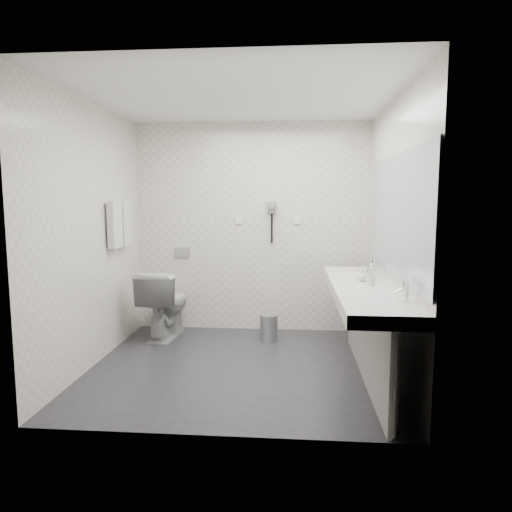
{
  "coord_description": "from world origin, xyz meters",
  "views": [
    {
      "loc": [
        0.5,
        -4.16,
        1.57
      ],
      "look_at": [
        0.15,
        0.15,
        1.05
      ],
      "focal_mm": 31.8,
      "sensor_mm": 36.0,
      "label": 1
    }
  ],
  "objects": [
    {
      "name": "soap_bottle_a",
      "position": [
        1.18,
        -0.25,
        0.9
      ],
      "size": [
        0.06,
        0.06,
        0.1
      ],
      "primitive_type": "imported",
      "rotation": [
        0.0,
        0.0,
        0.44
      ],
      "color": "silver",
      "rests_on": "vanity_counter"
    },
    {
      "name": "mirror",
      "position": [
        1.39,
        -0.2,
        1.45
      ],
      "size": [
        0.02,
        2.2,
        1.05
      ],
      "primitive_type": "cube",
      "color": "#B2BCC6",
      "rests_on": "wall_right"
    },
    {
      "name": "pedal_bin",
      "position": [
        0.24,
        0.83,
        0.14
      ],
      "size": [
        0.27,
        0.27,
        0.29
      ],
      "primitive_type": "cylinder",
      "rotation": [
        0.0,
        0.0,
        -0.42
      ],
      "color": "#B2B5BA",
      "rests_on": "floor"
    },
    {
      "name": "basin_far",
      "position": [
        1.12,
        0.45,
        0.83
      ],
      "size": [
        0.4,
        0.31,
        0.05
      ],
      "primitive_type": "ellipsoid",
      "color": "white",
      "rests_on": "vanity_counter"
    },
    {
      "name": "dryer_barrel",
      "position": [
        0.25,
        1.2,
        1.53
      ],
      "size": [
        0.08,
        0.14,
        0.08
      ],
      "primitive_type": "cylinder",
      "rotation": [
        1.57,
        0.0,
        0.0
      ],
      "color": "gray",
      "rests_on": "dryer_cradle"
    },
    {
      "name": "switch_plate_b",
      "position": [
        0.55,
        1.29,
        1.35
      ],
      "size": [
        0.09,
        0.02,
        0.09
      ],
      "primitive_type": "cube",
      "color": "white",
      "rests_on": "wall_back"
    },
    {
      "name": "glass_left",
      "position": [
        1.23,
        -0.01,
        0.9
      ],
      "size": [
        0.07,
        0.07,
        0.1
      ],
      "primitive_type": "cylinder",
      "rotation": [
        0.0,
        0.0,
        -0.39
      ],
      "color": "silver",
      "rests_on": "vanity_counter"
    },
    {
      "name": "towel_near",
      "position": [
        -1.34,
        0.41,
        1.33
      ],
      "size": [
        0.07,
        0.24,
        0.48
      ],
      "primitive_type": "cube",
      "color": "silver",
      "rests_on": "towel_rail"
    },
    {
      "name": "faucet_near",
      "position": [
        1.32,
        -0.85,
        0.92
      ],
      "size": [
        0.04,
        0.04,
        0.15
      ],
      "primitive_type": "cylinder",
      "color": "silver",
      "rests_on": "vanity_counter"
    },
    {
      "name": "towel_far",
      "position": [
        -1.34,
        0.69,
        1.33
      ],
      "size": [
        0.07,
        0.24,
        0.48
      ],
      "primitive_type": "cube",
      "color": "silver",
      "rests_on": "towel_rail"
    },
    {
      "name": "faucet_far",
      "position": [
        1.32,
        0.45,
        0.92
      ],
      "size": [
        0.04,
        0.04,
        0.15
      ],
      "primitive_type": "cylinder",
      "color": "silver",
      "rests_on": "vanity_counter"
    },
    {
      "name": "bin_lid",
      "position": [
        0.24,
        0.83,
        0.29
      ],
      "size": [
        0.2,
        0.2,
        0.02
      ],
      "primitive_type": "cylinder",
      "color": "#B2B5BA",
      "rests_on": "pedal_bin"
    },
    {
      "name": "vanity_post_far",
      "position": [
        1.18,
        0.84,
        0.38
      ],
      "size": [
        0.06,
        0.06,
        0.75
      ],
      "primitive_type": "cylinder",
      "color": "silver",
      "rests_on": "floor"
    },
    {
      "name": "flush_plate",
      "position": [
        -0.85,
        1.29,
        0.95
      ],
      "size": [
        0.18,
        0.02,
        0.12
      ],
      "primitive_type": "cube",
      "color": "#B2B5BA",
      "rests_on": "wall_back"
    },
    {
      "name": "basin_near",
      "position": [
        1.12,
        -0.85,
        0.83
      ],
      "size": [
        0.4,
        0.31,
        0.05
      ],
      "primitive_type": "ellipsoid",
      "color": "white",
      "rests_on": "vanity_counter"
    },
    {
      "name": "floor",
      "position": [
        0.0,
        0.0,
        0.0
      ],
      "size": [
        2.8,
        2.8,
        0.0
      ],
      "primitive_type": "plane",
      "color": "#27262B",
      "rests_on": "ground"
    },
    {
      "name": "toilet",
      "position": [
        -0.97,
        0.89,
        0.4
      ],
      "size": [
        0.51,
        0.82,
        0.79
      ],
      "primitive_type": "imported",
      "rotation": [
        0.0,
        0.0,
        3.05
      ],
      "color": "white",
      "rests_on": "floor"
    },
    {
      "name": "wall_left",
      "position": [
        -1.4,
        0.0,
        1.25
      ],
      "size": [
        0.0,
        2.6,
        2.6
      ],
      "primitive_type": "plane",
      "rotation": [
        1.57,
        0.0,
        1.57
      ],
      "color": "silver",
      "rests_on": "floor"
    },
    {
      "name": "vanity_post_near",
      "position": [
        1.18,
        -1.24,
        0.38
      ],
      "size": [
        0.06,
        0.06,
        0.75
      ],
      "primitive_type": "cylinder",
      "color": "silver",
      "rests_on": "floor"
    },
    {
      "name": "dryer_cradle",
      "position": [
        0.25,
        1.27,
        1.5
      ],
      "size": [
        0.1,
        0.04,
        0.14
      ],
      "primitive_type": "cube",
      "color": "gray",
      "rests_on": "wall_back"
    },
    {
      "name": "wall_back",
      "position": [
        0.0,
        1.3,
        1.25
      ],
      "size": [
        2.8,
        0.0,
        2.8
      ],
      "primitive_type": "plane",
      "rotation": [
        1.57,
        0.0,
        0.0
      ],
      "color": "silver",
      "rests_on": "floor"
    },
    {
      "name": "glass_right",
      "position": [
        1.24,
        0.19,
        0.91
      ],
      "size": [
        0.07,
        0.07,
        0.12
      ],
      "primitive_type": "cylinder",
      "rotation": [
        0.0,
        0.0,
        0.02
      ],
      "color": "silver",
      "rests_on": "vanity_counter"
    },
    {
      "name": "switch_plate_a",
      "position": [
        -0.15,
        1.29,
        1.35
      ],
      "size": [
        0.09,
        0.02,
        0.09
      ],
      "primitive_type": "cube",
      "color": "white",
      "rests_on": "wall_back"
    },
    {
      "name": "towel_rail",
      "position": [
        -1.35,
        0.55,
        1.55
      ],
      "size": [
        0.02,
        0.62,
        0.02
      ],
      "primitive_type": "cylinder",
      "rotation": [
        1.57,
        0.0,
        0.0
      ],
      "color": "silver",
      "rests_on": "wall_left"
    },
    {
      "name": "soap_bottle_b",
      "position": [
        1.13,
        -0.03,
        0.9
      ],
      "size": [
        0.11,
        0.11,
        0.1
      ],
      "primitive_type": "imported",
      "rotation": [
        0.0,
        0.0,
        -0.64
      ],
      "color": "silver",
      "rests_on": "vanity_counter"
    },
    {
      "name": "ceiling",
      "position": [
        0.0,
        0.0,
        2.5
      ],
      "size": [
        2.8,
        2.8,
        0.0
      ],
      "primitive_type": "plane",
      "rotation": [
        3.14,
        0.0,
        0.0
      ],
      "color": "white",
      "rests_on": "wall_back"
    },
    {
      "name": "wall_right",
      "position": [
        1.4,
        0.0,
        1.25
      ],
      "size": [
        0.0,
        2.6,
        2.6
      ],
      "primitive_type": "plane",
      "rotation": [
        1.57,
        0.0,
        -1.57
      ],
      "color": "silver",
      "rests_on": "floor"
    },
    {
      "name": "vanity_counter",
      "position": [
        1.12,
        -0.2,
        0.8
      ],
      "size": [
        0.55,
        2.2,
        0.1
      ],
      "primitive_type": "cube",
      "color": "white",
      "rests_on": "floor"
    },
    {
      "name": "vanity_panel",
      "position": [
        1.15,
        -0.2,
        0.38
      ],
      "size": [
        0.03,
        2.15,
        0.75
      ],
      "primitive_type": "cube",
      "color": "gray",
      "rests_on": "floor"
    },
    {
      "name": "dryer_cord",
      "position": [
        0.25,
        1.26,
        1.25
      ],
      "size": [
        0.02,
        0.02,
        0.35
      ],
      "primitive_type": "cylinder",
      "color": "black",
      "rests_on": "dryer_cradle"
    },
    {
      "name": "wall_front",
      "position": [
        0.0,
        -1.3,
        1.25
      ],
      "size": [
        2.8,
        0.0,
        2.8
      ],
      "primitive_type": "plane",
      "rotation": [
        -1.57,
        0.0,
        0.0
      ],
      "color": "silver",
      "rests_on": "floor"
    }
  ]
}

